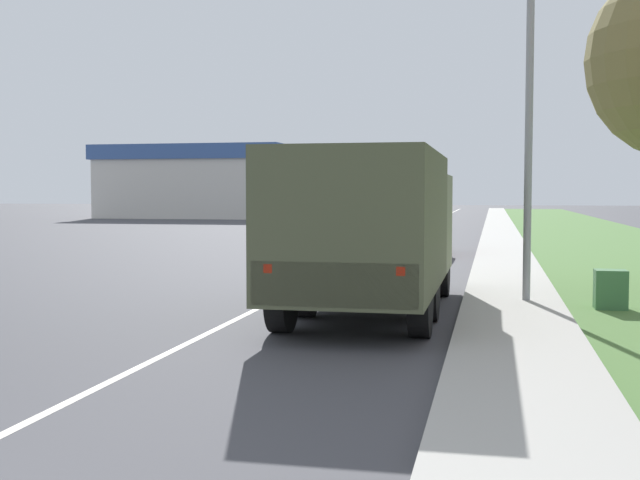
% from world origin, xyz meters
% --- Properties ---
extents(ground_plane, '(180.00, 180.00, 0.00)m').
position_xyz_m(ground_plane, '(0.00, 40.00, 0.00)').
color(ground_plane, '#424247').
extents(lane_centre_stripe, '(0.12, 120.00, 0.00)m').
position_xyz_m(lane_centre_stripe, '(0.00, 40.00, 0.00)').
color(lane_centre_stripe, silver).
rests_on(lane_centre_stripe, ground).
extents(sidewalk_right, '(1.80, 120.00, 0.12)m').
position_xyz_m(sidewalk_right, '(4.50, 40.00, 0.06)').
color(sidewalk_right, '#ADAAA3').
rests_on(sidewalk_right, ground).
extents(grass_strip_right, '(7.00, 120.00, 0.02)m').
position_xyz_m(grass_strip_right, '(8.90, 40.00, 0.01)').
color(grass_strip_right, '#4C7538').
rests_on(grass_strip_right, ground).
extents(military_truck, '(2.37, 7.14, 2.74)m').
position_xyz_m(military_truck, '(2.09, 10.58, 1.54)').
color(military_truck, '#606647').
rests_on(military_truck, ground).
extents(car_nearest_ahead, '(1.85, 4.30, 1.70)m').
position_xyz_m(car_nearest_ahead, '(1.44, 24.17, 0.76)').
color(car_nearest_ahead, maroon).
rests_on(car_nearest_ahead, ground).
extents(car_second_ahead, '(1.87, 3.97, 1.53)m').
position_xyz_m(car_second_ahead, '(-1.95, 32.17, 0.69)').
color(car_second_ahead, '#336B3D').
rests_on(car_second_ahead, ground).
extents(car_third_ahead, '(1.72, 4.88, 1.58)m').
position_xyz_m(car_third_ahead, '(-2.00, 42.66, 0.71)').
color(car_third_ahead, '#B7BABF').
rests_on(car_third_ahead, ground).
extents(lamp_post, '(1.69, 0.24, 7.85)m').
position_xyz_m(lamp_post, '(4.56, 12.01, 4.73)').
color(lamp_post, gray).
rests_on(lamp_post, sidewalk_right).
extents(utility_box, '(0.55, 0.45, 0.70)m').
position_xyz_m(utility_box, '(6.20, 11.86, 0.37)').
color(utility_box, '#3D7042').
rests_on(utility_box, grass_strip_right).
extents(building_distant, '(15.71, 9.59, 5.89)m').
position_xyz_m(building_distant, '(-19.75, 60.23, 2.98)').
color(building_distant, beige).
rests_on(building_distant, ground).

